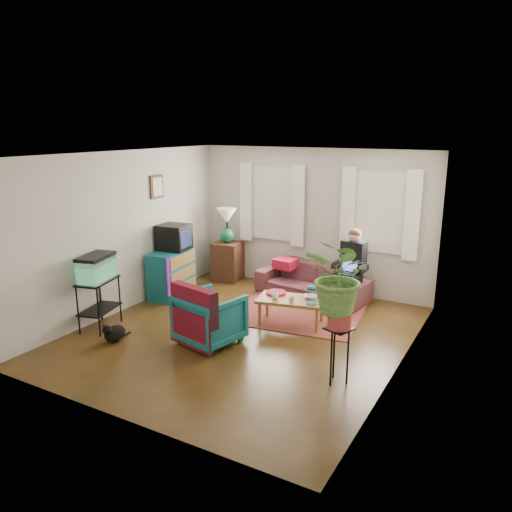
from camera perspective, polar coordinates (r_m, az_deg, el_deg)
The scene contains 31 objects.
floor at distance 7.44m, azimuth -1.53°, elevation -8.91°, with size 4.50×5.00×0.01m, color #4F2B14.
ceiling at distance 6.82m, azimuth -1.68°, elevation 11.51°, with size 4.50×5.00×0.01m, color white.
wall_back at distance 9.20m, azimuth 6.44°, elevation 4.10°, with size 4.50×0.01×2.60m, color silver.
wall_front at distance 5.13m, azimuth -16.16°, elevation -5.02°, with size 4.50×0.01×2.60m, color silver.
wall_left at distance 8.37m, azimuth -14.94°, elevation 2.64°, with size 0.01×5.00×2.60m, color silver.
wall_right at distance 6.21m, azimuth 16.53°, elevation -1.62°, with size 0.01×5.00×2.60m, color silver.
window_left at distance 9.48m, azimuth 1.96°, elevation 6.03°, with size 1.08×0.04×1.38m, color white.
window_right at distance 8.74m, azimuth 14.02°, elevation 4.86°, with size 1.08×0.04×1.38m, color white.
curtains_left at distance 9.41m, azimuth 1.74°, elevation 5.96°, with size 1.36×0.06×1.50m, color white.
curtains_right at distance 8.66m, azimuth 13.88°, elevation 4.78°, with size 1.36×0.06×1.50m, color white.
picture_frame at distance 8.87m, azimuth -11.22°, elevation 7.76°, with size 0.04×0.32×0.40m, color #3D2616.
area_rug at distance 8.20m, azimuth 4.74°, elevation -6.60°, with size 2.00×1.60×0.01m, color brown.
sofa at distance 8.93m, azimuth 6.49°, elevation -2.24°, with size 2.00×0.79×0.78m, color brown.
seated_person at distance 8.55m, azimuth 10.72°, elevation -1.73°, with size 0.50×0.62×1.19m, color black, non-canonical shape.
side_table at distance 9.89m, azimuth -3.27°, elevation -0.57°, with size 0.52×0.52×0.75m, color #3E2A17.
table_lamp at distance 9.73m, azimuth -3.33°, elevation 3.41°, with size 0.39×0.39×0.69m, color white, non-canonical shape.
dresser at distance 9.04m, azimuth -9.62°, elevation -1.95°, with size 0.47×0.93×0.84m, color #135874.
crt_tv at distance 8.94m, azimuth -9.38°, elevation 2.15°, with size 0.51×0.47×0.45m, color black.
aquarium_stand at distance 7.88m, azimuth -17.45°, elevation -5.28°, with size 0.38×0.68×0.76m, color black.
aquarium at distance 7.71m, azimuth -17.78°, elevation -1.24°, with size 0.34×0.62×0.40m, color #7FD899.
black_cat at distance 7.41m, azimuth -15.83°, elevation -8.32°, with size 0.23×0.36×0.30m, color black.
armchair at distance 7.05m, azimuth -5.26°, elevation -6.82°, with size 0.78×0.73×0.80m, color #125B6E.
serape_throw at distance 6.80m, azimuth -7.19°, elevation -6.20°, with size 0.80×0.18×0.66m, color #9E0A0A.
coffee_table at distance 7.73m, azimuth 4.01°, elevation -6.32°, with size 1.01×0.55×0.42m, color brown.
cup_a at distance 7.61m, azimuth 2.20°, elevation -4.60°, with size 0.11×0.11×0.09m, color white.
cup_b at distance 7.48m, azimuth 4.10°, elevation -4.99°, with size 0.09×0.09×0.09m, color beige.
bowl at distance 7.68m, azimuth 6.21°, elevation -4.66°, with size 0.20×0.20×0.05m, color white.
snack_tray at distance 7.84m, azimuth 2.31°, elevation -4.22°, with size 0.31×0.31×0.04m, color #B21414.
birdcage at distance 7.42m, azimuth 6.45°, elevation -4.39°, with size 0.17×0.17×0.29m, color #115B6B, non-canonical shape.
plant_stand at distance 6.07m, azimuth 9.31°, elevation -11.15°, with size 0.30×0.30×0.70m, color black.
potted_plant at distance 5.76m, azimuth 9.66°, elevation -3.65°, with size 0.80×0.69×0.89m, color #599947.
Camera 1 is at (3.51, -5.84, 2.98)m, focal length 35.00 mm.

